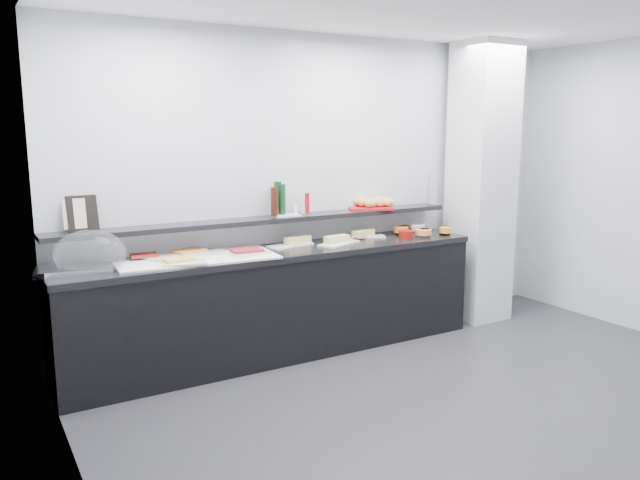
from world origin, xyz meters
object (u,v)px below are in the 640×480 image
cloche_base (74,269)px  sandwich_plate_mid (339,243)px  condiment_tray (287,215)px  carafe (432,190)px  bread_tray (370,208)px  framed_print (82,213)px

cloche_base → sandwich_plate_mid: (2.15, -0.06, -0.01)m
cloche_base → condiment_tray: 1.79m
sandwich_plate_mid → carafe: size_ratio=1.34×
condiment_tray → bread_tray: size_ratio=0.56×
sandwich_plate_mid → condiment_tray: condiment_tray is taller
framed_print → cloche_base: bearing=-119.3°
cloche_base → framed_print: (0.12, 0.24, 0.36)m
cloche_base → sandwich_plate_mid: size_ratio=1.27×
framed_print → condiment_tray: (1.65, -0.08, -0.12)m
framed_print → condiment_tray: size_ratio=1.18×
cloche_base → sandwich_plate_mid: cloche_base is taller
bread_tray → framed_print: bearing=-158.9°
condiment_tray → cloche_base: bearing=-166.3°
sandwich_plate_mid → condiment_tray: 0.51m
cloche_base → carafe: size_ratio=1.70×
framed_print → condiment_tray: framed_print is taller
framed_print → bread_tray: 2.53m
condiment_tray → bread_tray: bread_tray is taller
bread_tray → carafe: (0.69, -0.06, 0.14)m
bread_tray → carafe: carafe is taller
sandwich_plate_mid → bread_tray: size_ratio=1.02×
carafe → framed_print: bearing=177.9°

